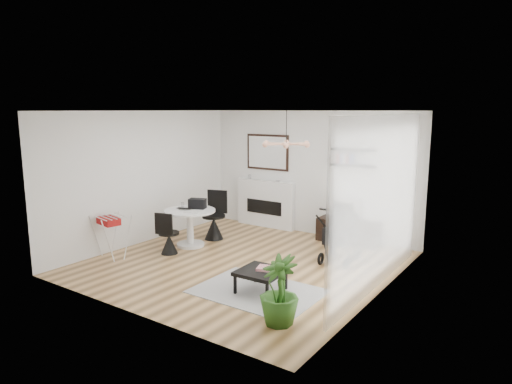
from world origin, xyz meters
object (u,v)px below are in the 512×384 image
Objects in this scene: stroller at (341,237)px; coffee_table at (261,273)px; fireplace at (266,198)px; drying_rack at (112,236)px; tv_console at (348,231)px; potted_plant at (279,290)px; dining_table at (190,222)px; crt_tv at (347,209)px.

stroller is 2.07m from coffee_table.
fireplace is 3.21× the size of coffee_table.
drying_rack is 0.75× the size of stroller.
drying_rack reaches higher than tv_console.
potted_plant is (0.77, -0.73, 0.14)m from coffee_table.
potted_plant is (3.96, -0.52, 0.03)m from drying_rack.
stroller reaches higher than drying_rack.
coffee_table is (-0.39, -2.03, -0.15)m from stroller.
dining_table is 1.52× the size of coffee_table.
dining_table is 1.13× the size of potted_plant.
crt_tv is at bearing 58.65° from drying_rack.
tv_console is 1.20× the size of stroller.
potted_plant is at bearing -54.73° from fireplace.
tv_console is 1.24× the size of dining_table.
crt_tv reaches higher than potted_plant.
drying_rack is 3.99m from potted_plant.
stroller is at bearing -27.66° from fireplace.
drying_rack reaches higher than coffee_table.
crt_tv is at bearing 105.72° from stroller.
stroller is (2.50, -1.31, -0.23)m from fireplace.
coffee_table is 1.07m from potted_plant.
crt_tv is 3.20m from coffee_table.
drying_rack is 4.22m from stroller.
drying_rack is (-3.22, -3.39, 0.18)m from tv_console.
fireplace is 2.19m from tv_console.
dining_table is at bearing -166.54° from stroller.
drying_rack is at bearing -176.16° from coffee_table.
dining_table is at bearing 75.14° from drying_rack.
stroller is 1.17× the size of potted_plant.
fireplace reaches higher than tv_console.
fireplace reaches higher than drying_rack.
coffee_table is at bearing 136.55° from potted_plant.
crt_tv is at bearing 101.21° from potted_plant.
stroller is (0.40, -1.15, -0.25)m from crt_tv.
fireplace reaches higher than potted_plant.
dining_table is 0.96× the size of stroller.
crt_tv reaches higher than coffee_table.
fireplace is 3.72m from drying_rack.
tv_console is 2.49× the size of crt_tv.
fireplace reaches higher than coffee_table.
fireplace is at bearing 84.91° from drying_rack.
tv_console is 1.23m from stroller.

